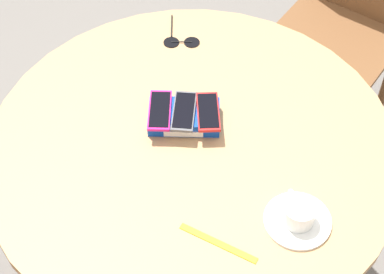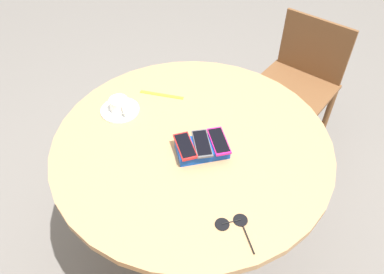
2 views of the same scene
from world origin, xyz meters
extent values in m
cylinder|color=#2D2D2D|center=(0.00, 0.00, 0.38)|extent=(0.07, 0.07, 0.72)
cylinder|color=tan|center=(0.00, 0.00, 0.76)|extent=(1.10, 1.10, 0.03)
cube|color=#0F42AD|center=(-0.04, 0.06, 0.79)|extent=(0.21, 0.15, 0.04)
cube|color=white|center=(-0.03, 0.01, 0.79)|extent=(0.10, 0.03, 0.02)
cube|color=#D11975|center=(-0.10, 0.04, 0.82)|extent=(0.09, 0.15, 0.01)
cube|color=black|center=(-0.10, 0.04, 0.82)|extent=(0.08, 0.14, 0.00)
cube|color=#515156|center=(-0.04, 0.06, 0.82)|extent=(0.08, 0.15, 0.01)
cube|color=black|center=(-0.04, 0.06, 0.82)|extent=(0.07, 0.13, 0.00)
cube|color=red|center=(0.02, 0.07, 0.82)|extent=(0.10, 0.15, 0.01)
cube|color=black|center=(0.02, 0.07, 0.82)|extent=(0.09, 0.13, 0.00)
cylinder|color=white|center=(0.31, -0.17, 0.78)|extent=(0.16, 0.16, 0.01)
cylinder|color=white|center=(0.31, -0.17, 0.81)|extent=(0.08, 0.08, 0.05)
cylinder|color=tan|center=(0.31, -0.17, 0.83)|extent=(0.07, 0.07, 0.00)
torus|color=white|center=(0.29, -0.13, 0.81)|extent=(0.04, 0.05, 0.05)
cube|color=yellow|center=(0.14, -0.28, 0.77)|extent=(0.20, 0.06, 0.00)
cylinder|color=black|center=(-0.11, 0.37, 0.77)|extent=(0.05, 0.05, 0.00)
cylinder|color=black|center=(-0.17, 0.36, 0.77)|extent=(0.05, 0.05, 0.00)
cylinder|color=black|center=(-0.14, 0.37, 0.78)|extent=(0.06, 0.02, 0.00)
cylinder|color=black|center=(-0.19, 0.43, 0.78)|extent=(0.03, 0.10, 0.00)
cube|color=brown|center=(0.30, 0.86, 0.45)|extent=(0.57, 0.57, 0.02)
cylinder|color=brown|center=(0.04, 0.73, 0.22)|extent=(0.04, 0.04, 0.44)
cylinder|color=brown|center=(0.42, 0.60, 0.22)|extent=(0.04, 0.04, 0.44)
cylinder|color=brown|center=(0.18, 1.12, 0.22)|extent=(0.04, 0.04, 0.44)
camera|label=1|loc=(0.30, -1.04, 2.09)|focal=60.00mm
camera|label=2|loc=(-0.03, 1.02, 1.83)|focal=35.00mm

